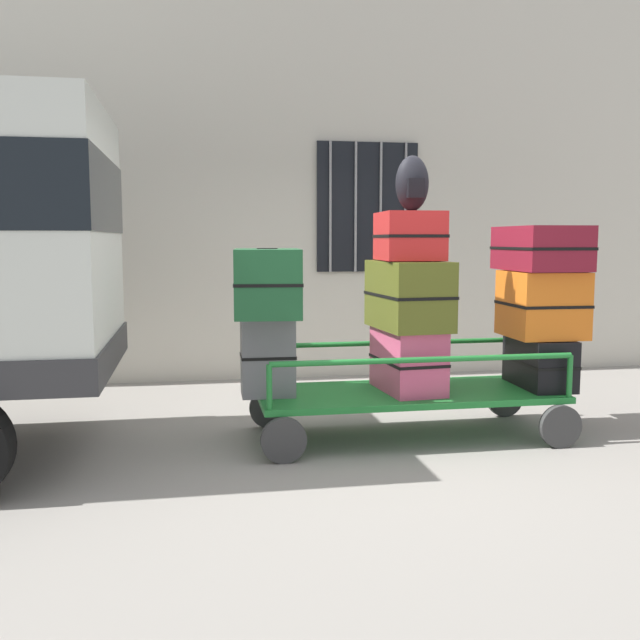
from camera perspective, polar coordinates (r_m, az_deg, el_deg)
The scene contains 13 objects.
ground_plane at distance 5.79m, azimuth 2.22°, elevation -9.83°, with size 40.00×40.00×0.00m, color gray.
building_wall at distance 8.48m, azimuth -2.03°, elevation 12.38°, with size 12.00×0.38×5.00m.
luggage_cart at distance 5.92m, azimuth 7.03°, elevation -6.23°, with size 2.52×1.07×0.39m.
cart_railing at distance 5.85m, azimuth 7.08°, elevation -2.81°, with size 2.42×0.93×0.35m.
suitcase_left_bottom at distance 5.65m, azimuth -4.22°, elevation -2.88°, with size 0.43×0.32×0.64m.
suitcase_left_middle at distance 5.56m, azimuth -4.24°, elevation 3.03°, with size 0.58×0.86×0.53m.
suitcase_midleft_bottom at distance 5.86m, azimuth 7.07°, elevation -3.22°, with size 0.49×0.75×0.51m.
suitcase_midleft_middle at distance 5.79m, azimuth 7.14°, elevation 2.00°, with size 0.56×0.85×0.56m.
suitcase_midleft_top at distance 5.79m, azimuth 7.17°, elevation 6.70°, with size 0.51×0.67×0.39m.
suitcase_center_bottom at distance 6.28m, azimuth 17.21°, elevation -3.22°, with size 0.39×0.73×0.43m.
suitcase_center_middle at distance 6.21m, azimuth 17.40°, elevation 1.23°, with size 0.60×0.65×0.55m.
suitcase_center_top at distance 6.24m, azimuth 17.29°, elevation 5.52°, with size 0.57×0.87×0.37m.
backpack at distance 5.82m, azimuth 7.42°, elevation 10.80°, with size 0.27×0.22×0.44m.
Camera 1 is at (-1.20, -5.43, 1.63)m, focal length 39.87 mm.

